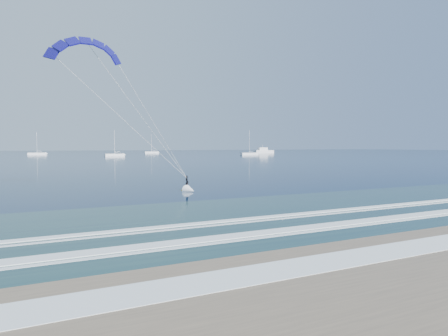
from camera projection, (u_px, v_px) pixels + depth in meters
The scene contains 6 objects.
kitesurfer_rig at pixel (143, 118), 37.45m from camera, with size 15.86×7.98×14.66m.
motor_yacht at pixel (264, 151), 268.25m from camera, with size 13.92×3.71×5.90m.
sailboat_2 at pixel (37, 154), 219.71m from camera, with size 9.56×2.40×12.78m.
sailboat_3 at pixel (115, 155), 189.06m from camera, with size 8.97×2.40×12.41m.
sailboat_4 at pixel (152, 152), 266.58m from camera, with size 9.49×2.40×12.80m.
sailboat_5 at pixel (249, 154), 219.03m from camera, with size 10.04×2.40×13.43m.
Camera 1 is at (-19.88, -12.75, 4.77)m, focal length 32.00 mm.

